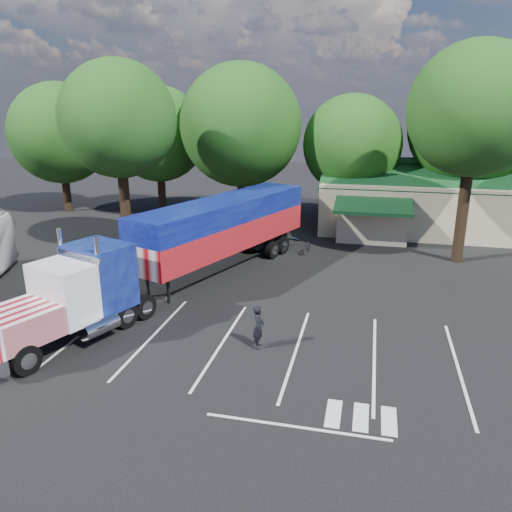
% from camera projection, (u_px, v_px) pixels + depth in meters
% --- Properties ---
extents(ground, '(120.00, 120.00, 0.00)m').
position_uv_depth(ground, '(254.00, 293.00, 27.06)').
color(ground, black).
rests_on(ground, ground).
extents(event_hall, '(24.20, 14.12, 5.55)m').
position_uv_depth(event_hall, '(472.00, 202.00, 39.95)').
color(event_hall, '#BCA78C').
rests_on(event_hall, ground).
extents(tree_row_a, '(9.00, 9.00, 11.68)m').
position_uv_depth(tree_row_a, '(60.00, 133.00, 45.06)').
color(tree_row_a, black).
rests_on(tree_row_a, ground).
extents(tree_row_b, '(8.40, 8.40, 11.35)m').
position_uv_depth(tree_row_b, '(159.00, 134.00, 44.31)').
color(tree_row_b, black).
rests_on(tree_row_b, ground).
extents(tree_row_c, '(10.00, 10.00, 13.05)m').
position_uv_depth(tree_row_c, '(241.00, 126.00, 40.81)').
color(tree_row_c, black).
rests_on(tree_row_c, ground).
extents(tree_row_d, '(8.00, 8.00, 10.60)m').
position_uv_depth(tree_row_d, '(352.00, 144.00, 40.48)').
color(tree_row_d, black).
rests_on(tree_row_d, ground).
extents(tree_row_e, '(9.60, 9.60, 12.90)m').
position_uv_depth(tree_row_e, '(472.00, 126.00, 38.54)').
color(tree_row_e, black).
rests_on(tree_row_e, ground).
extents(tree_near_left, '(7.60, 7.60, 12.65)m').
position_uv_depth(tree_near_left, '(118.00, 120.00, 32.30)').
color(tree_near_left, black).
rests_on(tree_near_left, ground).
extents(tree_near_right, '(8.00, 8.00, 13.50)m').
position_uv_depth(tree_near_right, '(475.00, 110.00, 29.62)').
color(tree_near_right, black).
rests_on(tree_near_right, ground).
extents(semi_truck, '(10.28, 21.60, 4.63)m').
position_uv_depth(semi_truck, '(193.00, 240.00, 27.68)').
color(semi_truck, black).
rests_on(semi_truck, ground).
extents(woman, '(0.52, 0.73, 1.88)m').
position_uv_depth(woman, '(258.00, 327.00, 20.85)').
color(woman, black).
rests_on(woman, ground).
extents(bicycle, '(0.80, 1.87, 0.95)m').
position_uv_depth(bicycle, '(307.00, 247.00, 33.96)').
color(bicycle, black).
rests_on(bicycle, ground).
extents(silver_sedan, '(4.27, 1.72, 1.38)m').
position_uv_depth(silver_sedan, '(358.00, 226.00, 38.77)').
color(silver_sedan, '#96989D').
rests_on(silver_sedan, ground).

